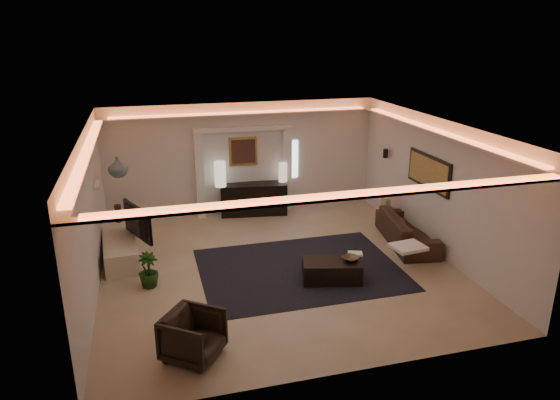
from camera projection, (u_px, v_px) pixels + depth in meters
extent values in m
plane|color=tan|center=(278.00, 267.00, 10.44)|extent=(7.00, 7.00, 0.00)
plane|color=white|center=(278.00, 127.00, 9.51)|extent=(7.00, 7.00, 0.00)
plane|color=silver|center=(243.00, 159.00, 13.17)|extent=(7.00, 0.00, 7.00)
plane|color=silver|center=(346.00, 282.00, 6.77)|extent=(7.00, 0.00, 7.00)
plane|color=silver|center=(90.00, 217.00, 9.10)|extent=(0.00, 7.00, 7.00)
plane|color=silver|center=(437.00, 187.00, 10.84)|extent=(0.00, 7.00, 7.00)
cube|color=silver|center=(278.00, 142.00, 9.60)|extent=(7.00, 7.00, 0.04)
cube|color=white|center=(293.00, 159.00, 13.52)|extent=(0.25, 0.03, 1.00)
cube|color=black|center=(300.00, 269.00, 10.35)|extent=(4.00, 3.00, 0.01)
cube|color=silver|center=(200.00, 176.00, 12.90)|extent=(0.22, 0.20, 2.20)
cube|color=silver|center=(287.00, 170.00, 13.48)|extent=(0.22, 0.20, 2.20)
cube|color=silver|center=(243.00, 129.00, 12.82)|extent=(2.52, 0.20, 0.12)
cube|color=tan|center=(243.00, 151.00, 13.08)|extent=(0.74, 0.04, 0.74)
cube|color=#4C2D1E|center=(243.00, 152.00, 13.05)|extent=(0.62, 0.02, 0.62)
cube|color=black|center=(429.00, 172.00, 11.03)|extent=(0.04, 1.64, 0.74)
cube|color=tan|center=(428.00, 172.00, 11.02)|extent=(0.02, 1.50, 0.62)
cylinder|color=black|center=(385.00, 153.00, 12.75)|extent=(0.12, 0.12, 0.22)
cube|color=silver|center=(97.00, 184.00, 10.33)|extent=(0.10, 0.55, 0.04)
cube|color=black|center=(254.00, 199.00, 13.33)|extent=(1.77, 0.77, 0.86)
cylinder|color=silver|center=(220.00, 176.00, 12.89)|extent=(0.30, 0.30, 0.64)
cylinder|color=beige|center=(283.00, 172.00, 13.30)|extent=(0.25, 0.25, 0.49)
cube|color=beige|center=(119.00, 243.00, 11.08)|extent=(0.84, 2.67, 0.49)
imported|color=black|center=(132.00, 224.00, 10.56)|extent=(1.19, 0.64, 0.71)
cylinder|color=black|center=(118.00, 215.00, 11.55)|extent=(0.19, 0.19, 0.40)
imported|color=slate|center=(118.00, 167.00, 10.72)|extent=(0.48, 0.48, 0.43)
imported|color=#14320C|center=(148.00, 270.00, 9.57)|extent=(0.53, 0.53, 0.68)
imported|color=black|center=(407.00, 230.00, 11.53)|extent=(2.29, 1.20, 0.64)
cube|color=beige|center=(408.00, 247.00, 10.07)|extent=(0.69, 0.59, 0.07)
cube|color=#9C8B57|center=(386.00, 205.00, 12.48)|extent=(0.22, 0.45, 0.43)
cube|color=black|center=(332.00, 271.00, 9.84)|extent=(1.22, 0.86, 0.41)
imported|color=#4A3C29|center=(351.00, 259.00, 9.80)|extent=(0.41, 0.41, 0.08)
cube|color=#F5E3C8|center=(355.00, 254.00, 10.06)|extent=(0.33, 0.28, 0.03)
imported|color=black|center=(193.00, 336.00, 7.49)|extent=(1.09, 1.09, 0.72)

